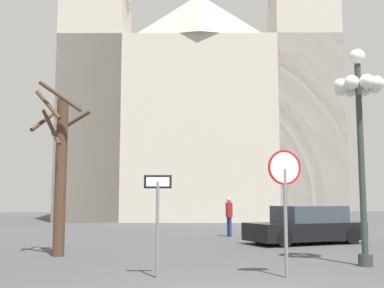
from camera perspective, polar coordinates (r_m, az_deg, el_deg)
name	(u,v)px	position (r m, az deg, el deg)	size (l,w,h in m)	color
cathedral	(199,84)	(40.92, 0.86, 7.19)	(23.15, 14.36, 37.58)	#BCB5A5
stop_sign	(285,187)	(10.65, 11.08, -5.14)	(0.77, 0.15, 2.75)	slate
one_way_arrow_sign	(158,211)	(10.43, -4.16, -8.06)	(0.60, 0.09, 2.19)	slate
street_lamp	(359,107)	(13.19, 19.42, 4.20)	(1.33, 1.33, 5.63)	#2D3833
bare_tree	(60,167)	(14.88, -15.59, -2.63)	(1.68, 1.70, 5.15)	#473323
parked_car_near_black	(306,226)	(18.94, 13.55, -9.54)	(4.83, 3.07, 1.43)	black
pedestrian_walking	(229,213)	(22.07, 4.48, -8.20)	(0.32, 0.32, 1.78)	navy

